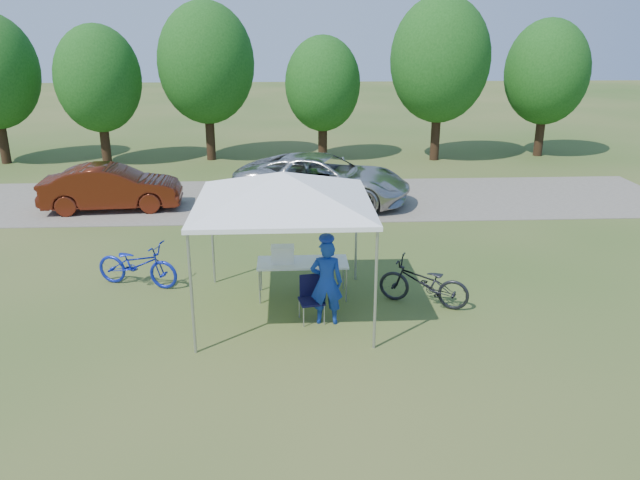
# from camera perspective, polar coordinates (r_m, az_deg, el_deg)

# --- Properties ---
(ground) EXTENTS (100.00, 100.00, 0.00)m
(ground) POSITION_cam_1_polar(r_m,az_deg,el_deg) (12.02, -3.17, -6.53)
(ground) COLOR #2D5119
(ground) RESTS_ON ground
(gravel_strip) EXTENTS (24.00, 5.00, 0.02)m
(gravel_strip) POSITION_cam_1_polar(r_m,az_deg,el_deg) (19.54, -3.16, 3.72)
(gravel_strip) COLOR gray
(gravel_strip) RESTS_ON ground
(canopy) EXTENTS (4.53, 4.53, 3.00)m
(canopy) POSITION_cam_1_polar(r_m,az_deg,el_deg) (11.13, -3.42, 5.87)
(canopy) COLOR #A5A5AA
(canopy) RESTS_ON ground
(treeline) EXTENTS (24.89, 4.28, 6.30)m
(treeline) POSITION_cam_1_polar(r_m,az_deg,el_deg) (24.94, -4.01, 15.28)
(treeline) COLOR #382314
(treeline) RESTS_ON ground
(folding_table) EXTENTS (1.80, 0.75, 0.74)m
(folding_table) POSITION_cam_1_polar(r_m,az_deg,el_deg) (12.40, -1.61, -2.18)
(folding_table) COLOR white
(folding_table) RESTS_ON ground
(folding_chair) EXTENTS (0.50, 0.52, 0.85)m
(folding_chair) POSITION_cam_1_polar(r_m,az_deg,el_deg) (11.51, -0.80, -4.97)
(folding_chair) COLOR black
(folding_chair) RESTS_ON ground
(cooler) EXTENTS (0.46, 0.31, 0.33)m
(cooler) POSITION_cam_1_polar(r_m,az_deg,el_deg) (12.32, -3.43, -1.30)
(cooler) COLOR white
(cooler) RESTS_ON folding_table
(ice_cream_cup) EXTENTS (0.09, 0.09, 0.06)m
(ice_cream_cup) POSITION_cam_1_polar(r_m,az_deg,el_deg) (12.34, 0.17, -1.90)
(ice_cream_cup) COLOR gold
(ice_cream_cup) RESTS_ON folding_table
(cyclist) EXTENTS (0.61, 0.43, 1.61)m
(cyclist) POSITION_cam_1_polar(r_m,az_deg,el_deg) (11.24, 0.59, -3.89)
(cyclist) COLOR #12339A
(cyclist) RESTS_ON ground
(bike_blue) EXTENTS (1.91, 1.15, 0.95)m
(bike_blue) POSITION_cam_1_polar(r_m,az_deg,el_deg) (13.52, -16.37, -2.14)
(bike_blue) COLOR #1322A6
(bike_blue) RESTS_ON ground
(bike_dark) EXTENTS (1.87, 1.30, 0.93)m
(bike_dark) POSITION_cam_1_polar(r_m,az_deg,el_deg) (12.25, 9.45, -3.88)
(bike_dark) COLOR black
(bike_dark) RESTS_ON ground
(minivan) EXTENTS (5.75, 3.88, 1.46)m
(minivan) POSITION_cam_1_polar(r_m,az_deg,el_deg) (18.97, 0.26, 5.59)
(minivan) COLOR #BAB8B4
(minivan) RESTS_ON gravel_strip
(sedan) EXTENTS (4.07, 1.70, 1.31)m
(sedan) POSITION_cam_1_polar(r_m,az_deg,el_deg) (19.28, -18.50, 4.57)
(sedan) COLOR #541C0E
(sedan) RESTS_ON gravel_strip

